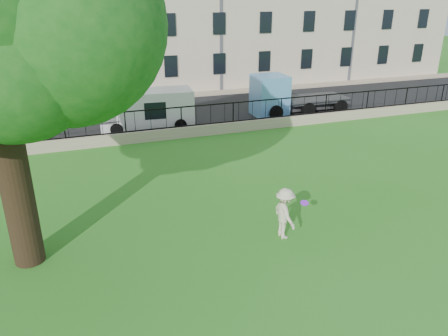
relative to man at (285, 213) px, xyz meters
name	(u,v)px	position (x,y,z in m)	size (l,w,h in m)	color
ground	(279,250)	(-0.49, -0.69, -0.86)	(120.00, 120.00, 0.00)	#2B771C
retaining_wall	(182,132)	(-0.49, 11.31, -0.56)	(50.00, 0.40, 0.60)	gray
iron_railing	(181,117)	(-0.49, 11.31, 0.30)	(50.00, 0.05, 1.13)	black
street	(164,116)	(-0.49, 16.01, -0.85)	(60.00, 9.00, 0.01)	black
sidewalk	(149,98)	(-0.49, 21.21, -0.80)	(60.00, 1.40, 0.12)	gray
man	(285,213)	(0.00, 0.00, 0.00)	(1.11, 0.64, 1.71)	beige
frisbee	(305,203)	(0.81, 0.19, 0.15)	(0.27, 0.27, 0.03)	#9529EC
white_van	(147,110)	(-1.94, 13.71, 0.25)	(5.28, 2.06, 2.22)	silver
blue_truck	(299,93)	(8.05, 13.87, 0.43)	(6.15, 2.18, 2.58)	#5F9DDF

